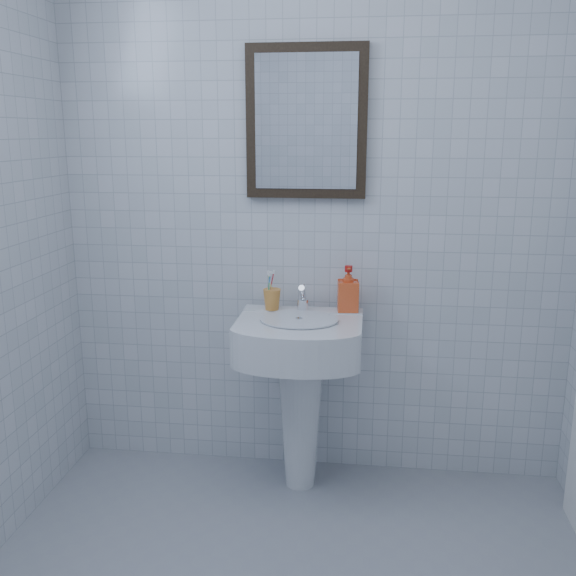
# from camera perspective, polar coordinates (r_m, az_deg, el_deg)

# --- Properties ---
(wall_back) EXTENTS (2.20, 0.02, 2.50)m
(wall_back) POSITION_cam_1_polar(r_m,az_deg,el_deg) (2.75, 2.43, 8.25)
(wall_back) COLOR silver
(wall_back) RESTS_ON ground
(washbasin) EXTENTS (0.51, 0.37, 0.78)m
(washbasin) POSITION_cam_1_polar(r_m,az_deg,el_deg) (2.71, 1.08, -7.64)
(washbasin) COLOR silver
(washbasin) RESTS_ON ground
(faucet) EXTENTS (0.05, 0.11, 0.12)m
(faucet) POSITION_cam_1_polar(r_m,az_deg,el_deg) (2.71, 1.32, -1.04)
(faucet) COLOR silver
(faucet) RESTS_ON washbasin
(toothbrush_cup) EXTENTS (0.08, 0.08, 0.09)m
(toothbrush_cup) POSITION_cam_1_polar(r_m,az_deg,el_deg) (2.73, -1.44, -1.01)
(toothbrush_cup) COLOR orange
(toothbrush_cup) RESTS_ON washbasin
(soap_dispenser) EXTENTS (0.09, 0.10, 0.19)m
(soap_dispenser) POSITION_cam_1_polar(r_m,az_deg,el_deg) (2.71, 5.37, -0.06)
(soap_dispenser) COLOR red
(soap_dispenser) RESTS_ON washbasin
(wall_mirror) EXTENTS (0.50, 0.04, 0.62)m
(wall_mirror) POSITION_cam_1_polar(r_m,az_deg,el_deg) (2.72, 1.64, 14.52)
(wall_mirror) COLOR black
(wall_mirror) RESTS_ON wall_back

